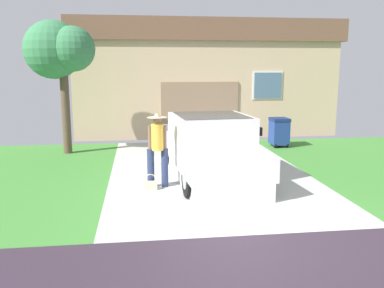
{
  "coord_description": "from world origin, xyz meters",
  "views": [
    {
      "loc": [
        -1.83,
        -6.37,
        2.8
      ],
      "look_at": [
        -0.56,
        3.31,
        0.97
      ],
      "focal_mm": 38.47,
      "sensor_mm": 36.0,
      "label": 1
    }
  ],
  "objects_px": {
    "pickup_truck": "(210,151)",
    "person_with_hat": "(157,148)",
    "front_yard_tree": "(59,51)",
    "handbag": "(151,185)",
    "house_with_garage": "(199,77)",
    "wheeled_trash_bin": "(279,131)"
  },
  "relations": [
    {
      "from": "handbag",
      "to": "front_yard_tree",
      "type": "height_order",
      "value": "front_yard_tree"
    },
    {
      "from": "pickup_truck",
      "to": "front_yard_tree",
      "type": "xyz_separation_m",
      "value": [
        -4.23,
        3.7,
        2.59
      ]
    },
    {
      "from": "person_with_hat",
      "to": "house_with_garage",
      "type": "relative_size",
      "value": 0.16
    },
    {
      "from": "pickup_truck",
      "to": "person_with_hat",
      "type": "bearing_deg",
      "value": 19.0
    },
    {
      "from": "wheeled_trash_bin",
      "to": "front_yard_tree",
      "type": "bearing_deg",
      "value": -178.4
    },
    {
      "from": "handbag",
      "to": "house_with_garage",
      "type": "xyz_separation_m",
      "value": [
        2.58,
        9.8,
        2.26
      ]
    },
    {
      "from": "pickup_truck",
      "to": "person_with_hat",
      "type": "height_order",
      "value": "person_with_hat"
    },
    {
      "from": "wheeled_trash_bin",
      "to": "pickup_truck",
      "type": "bearing_deg",
      "value": -129.23
    },
    {
      "from": "pickup_truck",
      "to": "front_yard_tree",
      "type": "bearing_deg",
      "value": -45.55
    },
    {
      "from": "person_with_hat",
      "to": "house_with_garage",
      "type": "height_order",
      "value": "house_with_garage"
    },
    {
      "from": "handbag",
      "to": "house_with_garage",
      "type": "distance_m",
      "value": 10.38
    },
    {
      "from": "front_yard_tree",
      "to": "house_with_garage",
      "type": "bearing_deg",
      "value": 45.2
    },
    {
      "from": "front_yard_tree",
      "to": "wheeled_trash_bin",
      "type": "xyz_separation_m",
      "value": [
        7.42,
        0.21,
        -2.76
      ]
    },
    {
      "from": "person_with_hat",
      "to": "handbag",
      "type": "relative_size",
      "value": 4.78
    },
    {
      "from": "pickup_truck",
      "to": "house_with_garage",
      "type": "relative_size",
      "value": 0.47
    },
    {
      "from": "pickup_truck",
      "to": "front_yard_tree",
      "type": "distance_m",
      "value": 6.19
    },
    {
      "from": "house_with_garage",
      "to": "wheeled_trash_bin",
      "type": "height_order",
      "value": "house_with_garage"
    },
    {
      "from": "handbag",
      "to": "front_yard_tree",
      "type": "bearing_deg",
      "value": 120.81
    },
    {
      "from": "pickup_truck",
      "to": "handbag",
      "type": "xyz_separation_m",
      "value": [
        -1.54,
        -0.8,
        -0.61
      ]
    },
    {
      "from": "handbag",
      "to": "house_with_garage",
      "type": "relative_size",
      "value": 0.03
    },
    {
      "from": "person_with_hat",
      "to": "handbag",
      "type": "height_order",
      "value": "person_with_hat"
    },
    {
      "from": "person_with_hat",
      "to": "front_yard_tree",
      "type": "relative_size",
      "value": 0.41
    }
  ]
}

